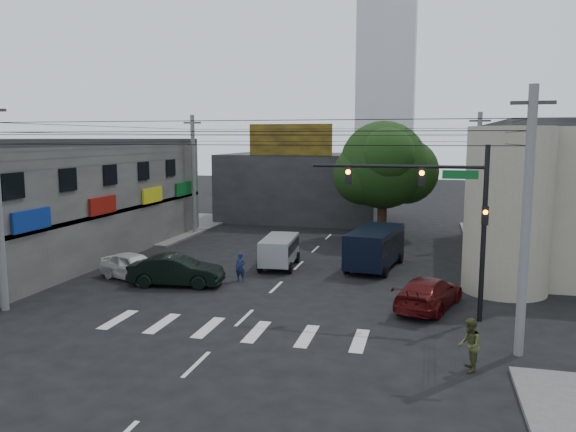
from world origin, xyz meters
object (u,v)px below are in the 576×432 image
at_px(dark_sedan, 176,271).
at_px(pedestrian_olive, 469,345).
at_px(utility_pole_far_right, 477,180).
at_px(navy_van, 375,249).
at_px(utility_pole_far_left, 194,175).
at_px(utility_pole_near_right, 526,224).
at_px(traffic_officer, 240,267).
at_px(silver_minivan, 279,252).
at_px(maroon_sedan, 429,293).
at_px(street_tree, 383,165).
at_px(traffic_gantry, 442,203).
at_px(white_compact, 134,266).

height_order(dark_sedan, pedestrian_olive, pedestrian_olive).
distance_m(utility_pole_far_right, dark_sedan, 21.84).
height_order(dark_sedan, navy_van, navy_van).
distance_m(utility_pole_far_left, pedestrian_olive, 29.70).
bearing_deg(navy_van, pedestrian_olive, -153.37).
relative_size(utility_pole_near_right, dark_sedan, 1.87).
bearing_deg(traffic_officer, utility_pole_far_right, 46.00).
bearing_deg(silver_minivan, utility_pole_near_right, -137.99).
distance_m(utility_pole_near_right, maroon_sedan, 6.87).
xyz_separation_m(utility_pole_far_right, pedestrian_olive, (-1.77, -22.33, -3.73)).
xyz_separation_m(utility_pole_far_left, navy_van, (14.91, -8.58, -3.46)).
xyz_separation_m(street_tree, utility_pole_far_left, (-14.50, -1.00, -0.87)).
bearing_deg(utility_pole_near_right, navy_van, 117.06).
relative_size(street_tree, silver_minivan, 2.07).
xyz_separation_m(traffic_gantry, maroon_sedan, (-0.38, 1.27, -4.13)).
relative_size(traffic_officer, pedestrian_olive, 0.87).
height_order(white_compact, navy_van, navy_van).
bearing_deg(navy_van, traffic_gantry, -148.75).
distance_m(traffic_gantry, maroon_sedan, 4.34).
height_order(maroon_sedan, navy_van, navy_van).
bearing_deg(utility_pole_far_right, silver_minivan, -139.99).
xyz_separation_m(maroon_sedan, navy_van, (-3.04, 7.15, 0.44)).
bearing_deg(traffic_officer, white_compact, -169.88).
bearing_deg(navy_van, white_compact, 124.46).
bearing_deg(utility_pole_far_left, dark_sedan, -69.76).
bearing_deg(white_compact, navy_van, -42.63).
bearing_deg(utility_pole_far_right, traffic_officer, -133.58).
distance_m(street_tree, utility_pole_far_left, 14.56).
bearing_deg(street_tree, traffic_officer, -113.26).
bearing_deg(maroon_sedan, pedestrian_olive, 118.57).
xyz_separation_m(white_compact, pedestrian_olive, (16.48, -8.01, 0.15)).
xyz_separation_m(utility_pole_far_left, dark_sedan, (5.50, -14.90, -3.82)).
bearing_deg(traffic_officer, maroon_sedan, -14.80).
height_order(street_tree, white_compact, street_tree).
height_order(street_tree, traffic_officer, street_tree).
bearing_deg(utility_pole_far_right, dark_sedan, -136.13).
bearing_deg(utility_pole_far_right, navy_van, -125.36).
xyz_separation_m(street_tree, utility_pole_far_right, (6.50, -1.00, -0.87)).
distance_m(white_compact, maroon_sedan, 15.26).
relative_size(utility_pole_far_right, dark_sedan, 1.87).
bearing_deg(utility_pole_far_left, utility_pole_far_right, 0.00).
distance_m(silver_minivan, pedestrian_olive, 15.98).
bearing_deg(traffic_gantry, traffic_officer, 159.48).
relative_size(utility_pole_far_left, maroon_sedan, 1.77).
relative_size(utility_pole_near_right, utility_pole_far_left, 1.00).
bearing_deg(utility_pole_far_left, navy_van, -29.92).
height_order(white_compact, pedestrian_olive, pedestrian_olive).
height_order(traffic_gantry, white_compact, traffic_gantry).
height_order(utility_pole_near_right, white_compact, utility_pole_near_right).
relative_size(utility_pole_far_right, traffic_officer, 6.10).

